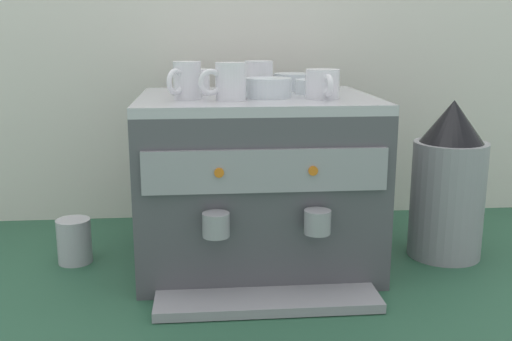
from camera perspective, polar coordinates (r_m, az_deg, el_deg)
ground_plane at (r=1.52m, az=0.00°, el=-8.37°), size 4.00×4.00×0.00m
tiled_backsplash_wall at (r=1.79m, az=-1.12°, el=12.77°), size 2.80×0.03×1.09m
espresso_machine at (r=1.45m, az=0.02°, el=-0.95°), size 0.55×0.56×0.41m
ceramic_cup_0 at (r=1.45m, az=-6.05°, el=8.47°), size 0.08×0.11×0.06m
ceramic_cup_1 at (r=1.51m, az=0.23°, el=9.05°), size 0.07×0.11×0.08m
ceramic_cup_2 at (r=1.34m, az=-6.74°, el=8.59°), size 0.08×0.10×0.08m
ceramic_cup_3 at (r=1.35m, az=6.45°, el=8.26°), size 0.08×0.11×0.07m
ceramic_cup_4 at (r=1.31m, az=-2.63°, el=8.54°), size 0.11×0.07×0.08m
ceramic_bowl_0 at (r=1.37m, az=1.19°, el=7.91°), size 0.11×0.11×0.04m
ceramic_bowl_1 at (r=1.47m, az=5.68°, el=8.01°), size 0.10×0.10×0.03m
ceramic_bowl_2 at (r=1.56m, az=3.60°, el=8.49°), size 0.10×0.10×0.04m
coffee_grinder at (r=1.56m, az=18.00°, el=-1.25°), size 0.18×0.18×0.40m
milk_pitcher at (r=1.54m, az=-17.07°, el=-6.49°), size 0.08×0.08×0.11m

